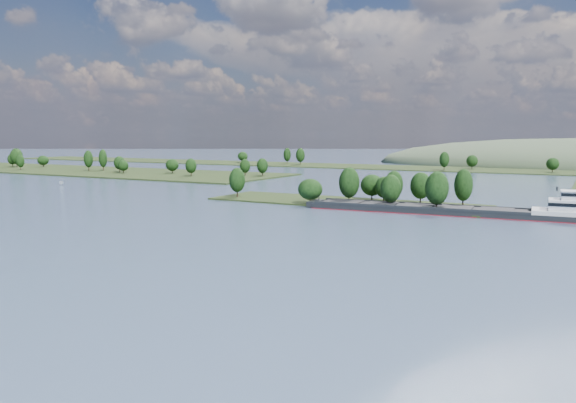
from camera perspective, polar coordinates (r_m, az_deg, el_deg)
The scene contains 7 objects.
ground at distance 151.05m, azimuth -3.31°, elevation -2.56°, with size 1800.00×1800.00×0.00m, color #3C4E68.
tree_island at distance 199.59m, azimuth 7.41°, elevation 0.82°, with size 100.00×31.77×14.07m.
left_bank at distance 408.01m, azimuth -20.26°, elevation 3.04°, with size 300.00×80.00×15.92m.
back_shoreline at distance 412.81m, azimuth 18.90°, elevation 3.10°, with size 900.00×60.00×15.74m.
hill_west at distance 506.99m, azimuth 26.73°, elevation 3.28°, with size 320.00×160.00×44.00m, color #3B4B33.
cargo_barge at distance 181.15m, azimuth 17.39°, elevation -0.82°, with size 88.83×17.33×11.94m.
motorboat at distance 297.58m, azimuth -22.02°, elevation 1.75°, with size 1.94×5.16×1.99m, color silver.
Camera 1 is at (79.61, -6.02, 24.43)m, focal length 35.00 mm.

